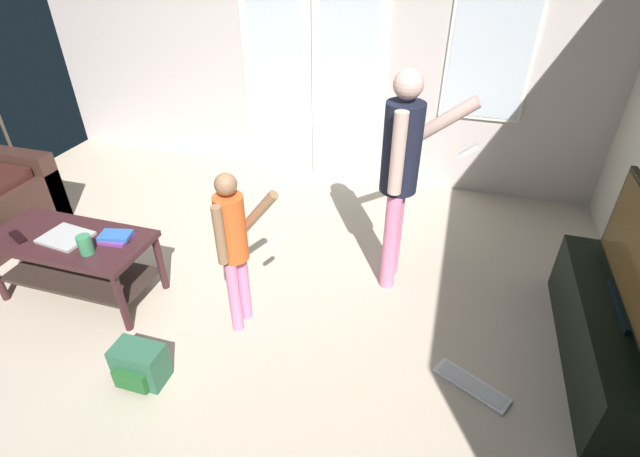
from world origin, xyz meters
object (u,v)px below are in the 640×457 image
object	(u,v)px
person_child	(234,241)
tv_remote_black	(18,237)
backpack	(139,365)
coffee_table	(74,253)
person_adult	(402,167)
book_stack	(116,237)
cup_near_edge	(85,245)
loose_keyboard	(471,385)
tv_stand	(609,337)
laptop_closed	(66,237)

from	to	relation	value
person_child	tv_remote_black	xyz separation A→B (m)	(-1.52, -0.16, -0.16)
backpack	coffee_table	bearing A→B (deg)	147.07
person_adult	book_stack	size ratio (longest dim) A/B	6.88
person_adult	cup_near_edge	distance (m)	2.07
backpack	tv_remote_black	size ratio (longest dim) A/B	1.69
loose_keyboard	tv_remote_black	distance (m)	3.04
tv_stand	loose_keyboard	bearing A→B (deg)	-151.20
book_stack	tv_stand	bearing A→B (deg)	5.28
laptop_closed	tv_remote_black	world-z (taller)	tv_remote_black
person_child	tv_remote_black	bearing A→B (deg)	-174.00
person_child	loose_keyboard	bearing A→B (deg)	-3.96
person_adult	cup_near_edge	bearing A→B (deg)	-153.65
loose_keyboard	backpack	bearing A→B (deg)	-164.96
backpack	book_stack	bearing A→B (deg)	129.55
person_adult	cup_near_edge	size ratio (longest dim) A/B	12.15
book_stack	backpack	bearing A→B (deg)	-50.45
coffee_table	tv_stand	world-z (taller)	coffee_table
tv_stand	tv_remote_black	world-z (taller)	tv_remote_black
person_adult	loose_keyboard	xyz separation A→B (m)	(0.61, -0.84, -0.92)
cup_near_edge	person_child	bearing A→B (deg)	9.57
tv_stand	cup_near_edge	xyz separation A→B (m)	(-3.17, -0.46, 0.33)
person_adult	laptop_closed	world-z (taller)	person_adult
coffee_table	tv_stand	xyz separation A→B (m)	(3.42, 0.36, -0.14)
coffee_table	cup_near_edge	distance (m)	0.33
loose_keyboard	laptop_closed	distance (m)	2.73
loose_keyboard	book_stack	xyz separation A→B (m)	(-2.36, 0.12, 0.50)
coffee_table	book_stack	bearing A→B (deg)	12.43
person_child	tv_remote_black	size ratio (longest dim) A/B	6.52
loose_keyboard	tv_remote_black	bearing A→B (deg)	-178.90
person_child	laptop_closed	world-z (taller)	person_child
backpack	loose_keyboard	distance (m)	1.92
person_adult	backpack	world-z (taller)	person_adult
backpack	tv_remote_black	bearing A→B (deg)	159.04
tv_stand	tv_remote_black	bearing A→B (deg)	-172.95
person_adult	person_child	size ratio (longest dim) A/B	1.39
person_child	book_stack	world-z (taller)	person_child
coffee_table	book_stack	distance (m)	0.37
person_child	cup_near_edge	distance (m)	0.98
loose_keyboard	tv_stand	bearing A→B (deg)	28.80
coffee_table	loose_keyboard	distance (m)	2.71
tv_stand	laptop_closed	bearing A→B (deg)	-173.83
laptop_closed	person_child	bearing A→B (deg)	9.67
cup_near_edge	tv_stand	bearing A→B (deg)	8.31
cup_near_edge	book_stack	xyz separation A→B (m)	(0.08, 0.18, -0.04)
loose_keyboard	book_stack	bearing A→B (deg)	177.13
person_child	person_adult	bearing A→B (deg)	40.66
backpack	laptop_closed	distance (m)	1.06
tv_stand	book_stack	size ratio (longest dim) A/B	6.39
backpack	person_adult	bearing A→B (deg)	47.34
person_child	cup_near_edge	xyz separation A→B (m)	(-0.96, -0.16, -0.11)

